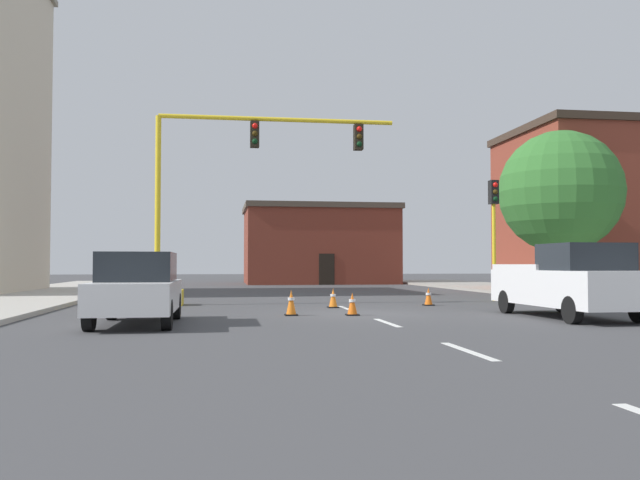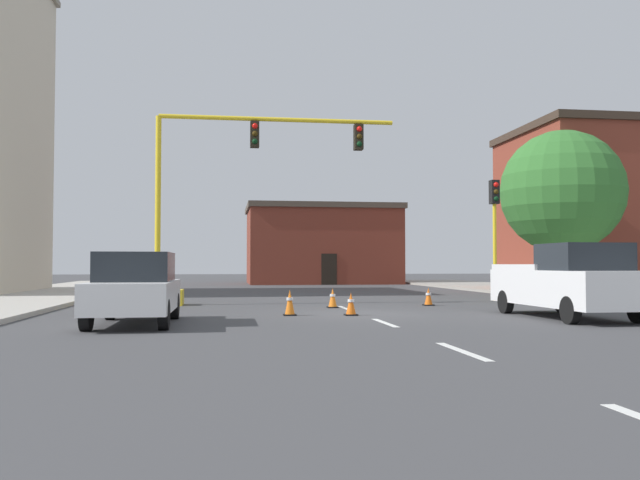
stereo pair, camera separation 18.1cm
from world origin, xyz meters
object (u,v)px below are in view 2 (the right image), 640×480
object	(u,v)px
traffic_cone_roadside_c	(428,297)
pickup_truck_white	(567,282)
traffic_cone_roadside_b	(333,298)
traffic_cone_roadside_d	(351,304)
traffic_signal_gantry	(193,241)
traffic_cone_roadside_a	(290,303)
sedan_white_near_left	(135,288)
traffic_light_pole_right	(495,212)
tree_right_mid	(562,192)

from	to	relation	value
traffic_cone_roadside_c	pickup_truck_white	bearing A→B (deg)	-70.42
pickup_truck_white	traffic_cone_roadside_b	distance (m)	7.60
traffic_cone_roadside_c	traffic_cone_roadside_d	distance (m)	5.42
traffic_signal_gantry	traffic_cone_roadside_a	xyz separation A→B (m)	(2.97, -5.41, -1.91)
traffic_cone_roadside_a	traffic_signal_gantry	bearing A→B (deg)	118.75
pickup_truck_white	sedan_white_near_left	distance (m)	11.31
traffic_light_pole_right	tree_right_mid	size ratio (longest dim) A/B	0.64
traffic_cone_roadside_b	traffic_cone_roadside_d	xyz separation A→B (m)	(-0.02, -3.38, -0.00)
tree_right_mid	traffic_cone_roadside_a	world-z (taller)	tree_right_mid
tree_right_mid	traffic_cone_roadside_c	distance (m)	10.78
traffic_cone_roadside_a	traffic_cone_roadside_b	bearing A→B (deg)	61.24
sedan_white_near_left	traffic_cone_roadside_a	world-z (taller)	sedan_white_near_left
tree_right_mid	traffic_cone_roadside_b	distance (m)	13.92
traffic_cone_roadside_c	traffic_signal_gantry	bearing A→B (deg)	169.50
traffic_light_pole_right	sedan_white_near_left	distance (m)	15.68
traffic_cone_roadside_a	traffic_cone_roadside_c	bearing A→B (deg)	36.46
traffic_light_pole_right	sedan_white_near_left	size ratio (longest dim) A/B	1.07
traffic_light_pole_right	traffic_cone_roadside_d	xyz separation A→B (m)	(-7.07, -6.67, -3.21)
traffic_light_pole_right	traffic_cone_roadside_d	size ratio (longest dim) A/B	7.37
traffic_cone_roadside_c	traffic_cone_roadside_d	world-z (taller)	traffic_cone_roadside_d
sedan_white_near_left	traffic_light_pole_right	bearing A→B (deg)	34.35
tree_right_mid	pickup_truck_white	world-z (taller)	tree_right_mid
tree_right_mid	traffic_cone_roadside_c	world-z (taller)	tree_right_mid
traffic_signal_gantry	traffic_cone_roadside_d	world-z (taller)	traffic_signal_gantry
traffic_signal_gantry	traffic_cone_roadside_a	distance (m)	6.46
traffic_cone_roadside_d	pickup_truck_white	bearing A→B (deg)	-17.11
traffic_signal_gantry	traffic_light_pole_right	world-z (taller)	traffic_signal_gantry
pickup_truck_white	traffic_cone_roadside_d	xyz separation A→B (m)	(-5.61, 1.73, -0.66)
pickup_truck_white	traffic_cone_roadside_b	size ratio (longest dim) A/B	8.33
traffic_light_pole_right	tree_right_mid	world-z (taller)	tree_right_mid
sedan_white_near_left	traffic_cone_roadside_c	world-z (taller)	sedan_white_near_left
tree_right_mid	traffic_cone_roadside_a	xyz separation A→B (m)	(-13.29, -9.54, -4.38)
traffic_cone_roadside_b	traffic_light_pole_right	bearing A→B (deg)	24.99
tree_right_mid	traffic_cone_roadside_d	bearing A→B (deg)	-139.87
traffic_light_pole_right	traffic_cone_roadside_b	bearing A→B (deg)	-155.01
pickup_truck_white	traffic_cone_roadside_c	distance (m)	6.22
traffic_cone_roadside_d	tree_right_mid	bearing A→B (deg)	40.13
traffic_cone_roadside_b	traffic_cone_roadside_d	world-z (taller)	same
traffic_cone_roadside_b	tree_right_mid	bearing A→B (deg)	28.90
pickup_truck_white	traffic_cone_roadside_b	world-z (taller)	pickup_truck_white
sedan_white_near_left	traffic_cone_roadside_a	xyz separation A→B (m)	(3.97, 2.27, -0.53)
tree_right_mid	sedan_white_near_left	world-z (taller)	tree_right_mid
traffic_light_pole_right	traffic_cone_roadside_b	size ratio (longest dim) A/B	7.36
traffic_light_pole_right	tree_right_mid	xyz separation A→B (m)	(4.50, 3.09, 1.21)
tree_right_mid	traffic_cone_roadside_b	world-z (taller)	tree_right_mid
traffic_signal_gantry	tree_right_mid	xyz separation A→B (m)	(16.26, 4.13, 2.47)
traffic_signal_gantry	tree_right_mid	size ratio (longest dim) A/B	1.26
tree_right_mid	sedan_white_near_left	distance (m)	21.27
pickup_truck_white	traffic_cone_roadside_c	world-z (taller)	pickup_truck_white
traffic_signal_gantry	traffic_cone_roadside_b	xyz separation A→B (m)	(4.70, -2.25, -1.95)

